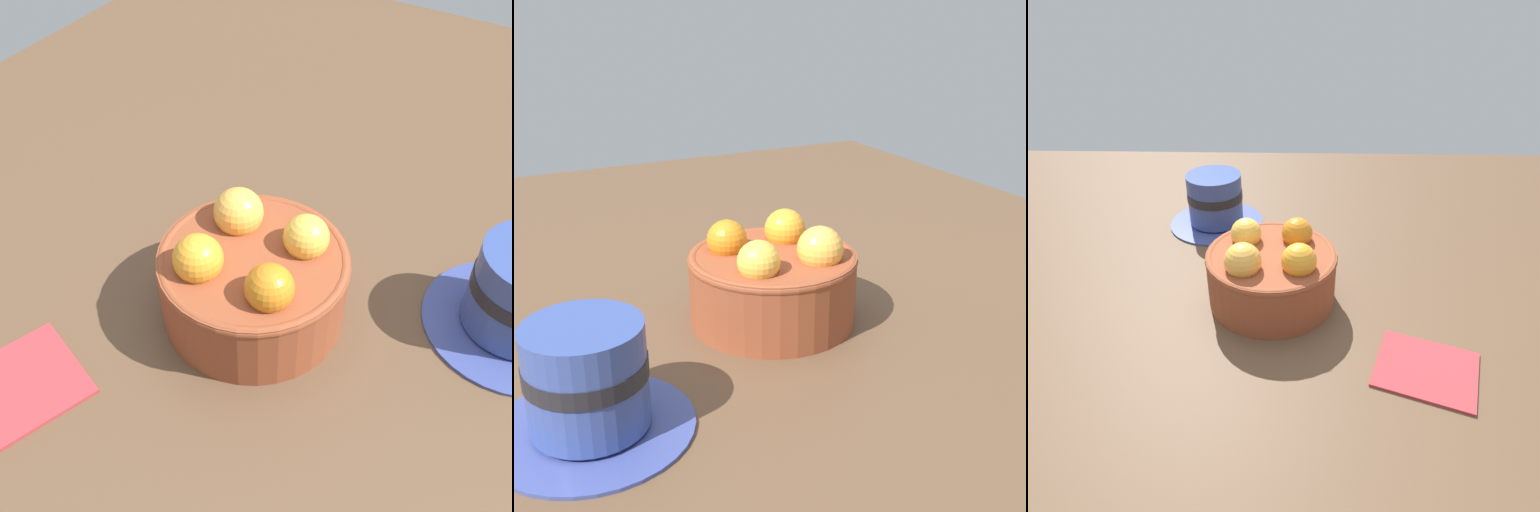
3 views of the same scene
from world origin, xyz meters
TOP-DOWN VIEW (x-y plane):
  - ground_plane at (0.00, 0.00)cm, footprint 134.27×106.02cm
  - terracotta_bowl at (0.01, 0.05)cm, footprint 15.86×15.86cm
  - coffee_cup at (9.94, -19.71)cm, footprint 14.92×14.92cm
  - folded_napkin at (-16.67, 11.85)cm, footprint 12.54×11.62cm

SIDE VIEW (x-z plane):
  - ground_plane at x=0.00cm, z-range -4.53..0.00cm
  - folded_napkin at x=-16.67cm, z-range 0.00..0.60cm
  - coffee_cup at x=9.94cm, z-range -0.32..8.10cm
  - terracotta_bowl at x=0.01cm, z-range -0.70..9.12cm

